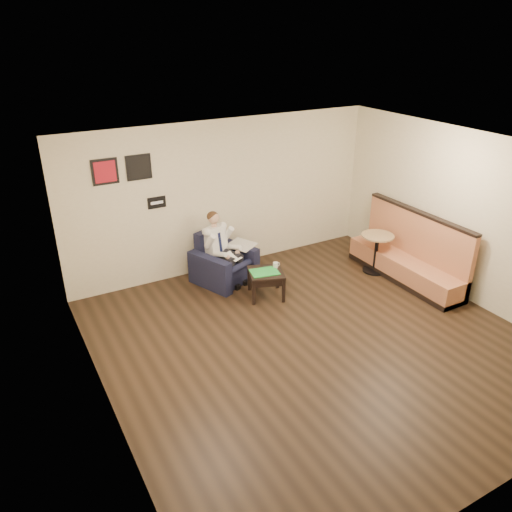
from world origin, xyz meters
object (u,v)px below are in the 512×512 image
banquette (407,248)px  cafe_table (376,253)px  side_table (266,284)px  smartphone (267,267)px  armchair (224,258)px  seated_man (229,251)px  green_folder (264,272)px  coffee_mug (275,265)px

banquette → cafe_table: 0.62m
side_table → smartphone: (0.11, 0.14, 0.24)m
armchair → side_table: 0.97m
side_table → smartphone: smartphone is taller
side_table → banquette: 2.66m
seated_man → side_table: 0.91m
smartphone → banquette: (2.43, -0.83, 0.15)m
seated_man → green_folder: size_ratio=2.63×
coffee_mug → banquette: (2.32, -0.74, 0.11)m
armchair → green_folder: (0.34, -0.88, 0.03)m
banquette → coffee_mug: bearing=162.3°
green_folder → cafe_table: bearing=-4.4°
seated_man → banquette: 3.22m
green_folder → smartphone: 0.20m
armchair → green_folder: size_ratio=1.98×
side_table → cafe_table: 2.29m
armchair → banquette: (2.91, -1.56, 0.18)m
banquette → smartphone: bearing=161.2°
side_table → banquette: banquette is taller
smartphone → banquette: banquette is taller
cafe_table → coffee_mug: bearing=173.3°
banquette → cafe_table: bearing=117.4°
armchair → banquette: bearing=-49.4°
armchair → side_table: armchair is taller
green_folder → banquette: banquette is taller
cafe_table → smartphone: bearing=171.5°
coffee_mug → cafe_table: 2.08m
seated_man → smartphone: seated_man is taller
armchair → smartphone: armchair is taller
side_table → cafe_table: cafe_table is taller
armchair → seated_man: size_ratio=0.75×
side_table → cafe_table: (2.28, -0.19, 0.14)m
armchair → cafe_table: (2.65, -1.06, -0.08)m
side_table → smartphone: bearing=52.6°
seated_man → coffee_mug: size_ratio=12.45×
seated_man → banquette: bearing=-48.1°
armchair → banquette: banquette is taller
armchair → green_folder: 0.94m
side_table → armchair: bearing=113.3°
banquette → cafe_table: (-0.26, 0.50, -0.25)m
green_folder → cafe_table: cafe_table is taller
banquette → green_folder: bearing=165.2°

